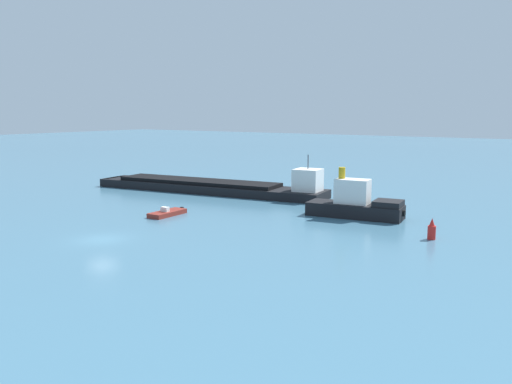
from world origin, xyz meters
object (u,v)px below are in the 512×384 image
Objects in this scene: tugboat at (356,204)px; small_motorboat at (167,213)px; channel_buoy_red at (432,230)px; cargo_barge at (213,186)px.

tugboat reaches higher than small_motorboat.
small_motorboat is at bearing -169.46° from channel_buoy_red.
channel_buoy_red is (9.41, -5.46, -0.55)m from tugboat.
cargo_barge is at bearing 167.68° from tugboat.
small_motorboat is (-17.27, -10.42, -1.09)m from tugboat.
channel_buoy_red reaches higher than small_motorboat.
channel_buoy_red is at bearing -17.86° from cargo_barge.
tugboat is 20.20m from small_motorboat.
cargo_barge reaches higher than tugboat.
small_motorboat is 27.15m from channel_buoy_red.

